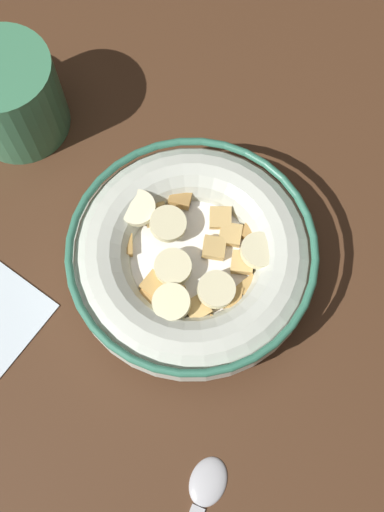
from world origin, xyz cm
name	(u,v)px	position (x,y,z in cm)	size (l,w,h in cm)	color
ground_plane	(192,272)	(0.00, 0.00, -1.00)	(110.95, 110.95, 2.00)	#472B19
cereal_bowl	(192,258)	(-0.02, 0.01, 2.55)	(18.71, 18.71, 4.72)	beige
coffee_mug	(10,95)	(19.99, 2.72, 3.92)	(10.92, 8.33, 7.83)	#3F7F59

